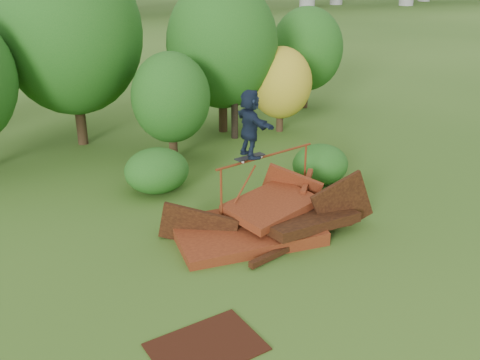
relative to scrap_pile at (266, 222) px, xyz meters
name	(u,v)px	position (x,y,z in m)	size (l,w,h in m)	color
ground	(305,266)	(0.11, -1.84, -0.35)	(240.00, 240.00, 0.00)	#2D5116
scrap_pile	(266,222)	(0.00, 0.00, 0.00)	(5.73, 3.33, 2.00)	#501D0E
grind_rail	(266,172)	(0.35, 0.77, 1.07)	(3.24, 0.86, 1.92)	maroon
skateboard	(250,157)	(-0.19, 0.63, 1.64)	(0.90, 0.44, 0.09)	black
skater	(250,124)	(-0.19, 0.63, 2.55)	(1.65, 0.52, 1.78)	#141F32
flat_plate	(206,347)	(-3.08, -3.59, -0.33)	(2.03, 1.45, 0.03)	black
tree_1	(70,33)	(-3.21, 9.67, 3.92)	(5.24, 5.24, 7.29)	black
tree_2	(171,98)	(-0.50, 6.44, 1.95)	(2.77, 2.77, 3.90)	black
tree_3	(222,44)	(2.49, 8.92, 3.27)	(4.47, 4.47, 6.20)	black
tree_4	(281,83)	(4.68, 7.95, 1.71)	(2.57, 2.57, 3.55)	black
tree_5	(307,49)	(7.64, 10.91, 2.48)	(3.42, 3.42, 4.80)	black
shrub_left	(157,171)	(-1.84, 3.91, 0.35)	(2.02, 1.86, 1.40)	#164C14
shrub_right	(320,164)	(3.16, 2.38, 0.30)	(1.83, 1.68, 1.30)	#164C14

